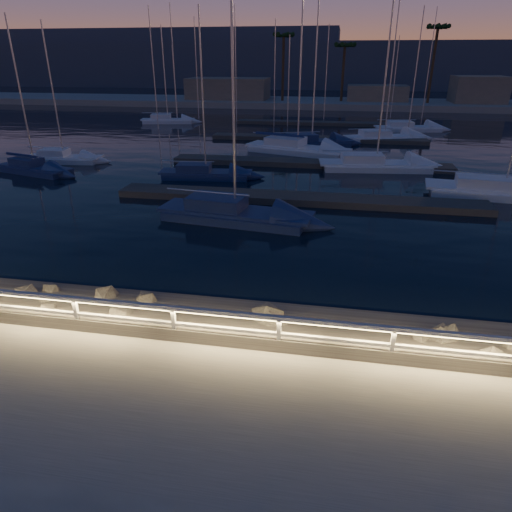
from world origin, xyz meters
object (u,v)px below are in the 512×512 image
object	(u,v)px
sailboat_c	(373,164)
sailboat_i	(166,120)
sailboat_b	(231,212)
sailboat_j	(310,142)
sailboat_e	(62,157)
sailboat_g	(295,148)
sailboat_k	(407,127)
sailboat_l	(382,137)
guard_rail	(240,322)
sailboat_d	(500,190)
sailboat_f	(203,173)
sailboat_a	(33,167)

from	to	relation	value
sailboat_c	sailboat_i	xyz separation A→B (m)	(-25.10, 22.51, -0.02)
sailboat_b	sailboat_j	size ratio (longest dim) A/B	1.05
sailboat_e	sailboat_j	xyz separation A→B (m)	(19.59, 10.81, 0.04)
sailboat_b	sailboat_c	size ratio (longest dim) A/B	0.95
sailboat_c	sailboat_e	bearing A→B (deg)	177.56
sailboat_g	sailboat_k	bearing A→B (deg)	71.18
sailboat_k	sailboat_e	bearing A→B (deg)	-152.58
sailboat_j	sailboat_l	xyz separation A→B (m)	(7.16, 4.54, -0.03)
sailboat_l	sailboat_b	bearing A→B (deg)	-127.75
guard_rail	sailboat_b	distance (m)	12.45
sailboat_b	sailboat_l	bearing A→B (deg)	77.64
guard_rail	sailboat_i	xyz separation A→B (m)	(-20.12, 48.03, -0.95)
sailboat_i	sailboat_d	bearing A→B (deg)	-53.16
sailboat_d	sailboat_j	xyz separation A→B (m)	(-12.83, 15.24, -0.00)
sailboat_d	sailboat_f	bearing A→B (deg)	-176.62
sailboat_g	sailboat_j	bearing A→B (deg)	90.37
sailboat_a	sailboat_b	bearing A→B (deg)	-8.72
sailboat_e	sailboat_k	xyz separation A→B (m)	(30.03, 22.81, 0.01)
sailboat_b	sailboat_f	bearing A→B (deg)	122.58
sailboat_c	sailboat_d	size ratio (longest dim) A/B	0.94
sailboat_f	sailboat_c	bearing A→B (deg)	15.67
sailboat_a	sailboat_g	distance (m)	21.60
sailboat_i	sailboat_e	bearing A→B (deg)	-101.58
sailboat_e	sailboat_l	size ratio (longest dim) A/B	0.77
sailboat_a	sailboat_i	xyz separation A→B (m)	(-0.02, 28.11, 0.02)
guard_rail	sailboat_i	bearing A→B (deg)	112.73
sailboat_a	sailboat_b	world-z (taller)	sailboat_b
sailboat_g	sailboat_c	bearing A→B (deg)	-22.19
sailboat_l	sailboat_e	bearing A→B (deg)	-168.16
sailboat_i	sailboat_f	bearing A→B (deg)	-76.23
sailboat_k	sailboat_g	bearing A→B (deg)	-136.53
sailboat_e	sailboat_k	size ratio (longest dim) A/B	0.81
guard_rail	sailboat_j	distance (m)	34.54
sailboat_a	sailboat_f	bearing A→B (deg)	19.39
sailboat_b	sailboat_c	world-z (taller)	sailboat_c
guard_rail	sailboat_d	bearing A→B (deg)	57.45
guard_rail	sailboat_a	xyz separation A→B (m)	(-20.10, 19.92, -0.97)
sailboat_d	sailboat_i	size ratio (longest dim) A/B	1.33
sailboat_b	sailboat_j	world-z (taller)	sailboat_b
sailboat_d	sailboat_e	world-z (taller)	sailboat_d
sailboat_f	sailboat_g	bearing A→B (deg)	55.87
sailboat_b	sailboat_a	bearing A→B (deg)	162.54
sailboat_e	sailboat_d	bearing A→B (deg)	-12.14
guard_rail	sailboat_i	world-z (taller)	sailboat_i
sailboat_b	sailboat_d	size ratio (longest dim) A/B	0.90
sailboat_j	sailboat_k	world-z (taller)	sailboat_j
sailboat_c	sailboat_f	world-z (taller)	sailboat_c
sailboat_g	sailboat_l	size ratio (longest dim) A/B	1.15
sailboat_b	sailboat_d	xyz separation A→B (m)	(15.38, 7.26, -0.01)
sailboat_a	sailboat_d	distance (m)	32.42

